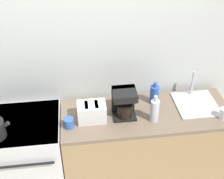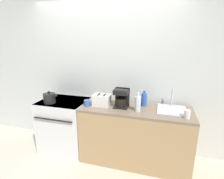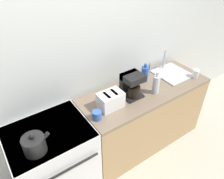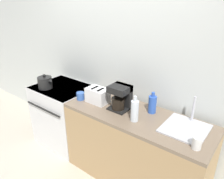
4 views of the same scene
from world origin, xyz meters
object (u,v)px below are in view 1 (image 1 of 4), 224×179
Objects in this scene: cup_blue at (69,123)px; bottle_blue at (154,94)px; toaster at (92,112)px; cup_white at (223,113)px; coffee_maker at (124,102)px; stove at (24,155)px; bottle_clear at (155,110)px.

bottle_blue is at bearing 16.47° from cup_blue.
cup_white is at bearing -6.48° from toaster.
coffee_maker is (0.30, 0.04, 0.06)m from toaster.
bottle_clear is at bearing -5.49° from stove.
toaster is at bearing -164.42° from bottle_blue.
coffee_maker is 0.54m from cup_blue.
coffee_maker reaches higher than cup_white.
toaster is 1.22m from cup_white.
stove is 3.69× the size of bottle_blue.
cup_white is at bearing -4.76° from bottle_clear.
bottle_clear reaches higher than cup_blue.
toaster is at bearing -3.06° from stove.
stove is at bearing 174.51° from bottle_clear.
bottle_blue is at bearing 15.58° from toaster.
coffee_maker reaches higher than stove.
cup_blue is 1.43m from cup_white.
cup_blue is (-0.22, -0.07, -0.04)m from toaster.
toaster is 0.65m from bottle_blue.
stove is 0.69m from cup_blue.
cup_white is (0.58, -0.31, -0.05)m from bottle_blue.
toaster reaches higher than cup_blue.
cup_white is at bearing -2.55° from cup_blue.
bottle_clear is 0.27m from bottle_blue.
coffee_maker reaches higher than bottle_blue.
coffee_maker is 0.93m from cup_white.
coffee_maker is at bearing 7.23° from toaster.
cup_blue is (-0.52, -0.11, -0.10)m from coffee_maker.
stove is 1.98m from cup_white.
stove is 0.87m from toaster.
bottle_clear is 0.65m from cup_white.
bottle_clear is (0.26, -0.12, -0.03)m from coffee_maker.
toaster is at bearing -172.77° from coffee_maker.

